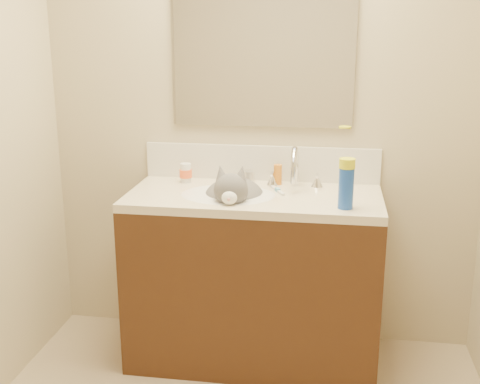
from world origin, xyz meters
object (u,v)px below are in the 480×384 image
(cat, at_px, (234,199))
(pill_bottle, at_px, (186,173))
(amber_bottle, at_px, (278,175))
(spray_can, at_px, (346,188))
(faucet, at_px, (295,171))
(silver_jar, at_px, (249,177))
(vanity_cabinet, at_px, (254,281))
(basin, at_px, (228,209))

(cat, bearing_deg, pill_bottle, 144.04)
(amber_bottle, relative_size, spray_can, 0.57)
(faucet, height_order, silver_jar, faucet)
(pill_bottle, xyz_separation_m, spray_can, (0.79, -0.33, 0.04))
(vanity_cabinet, height_order, spray_can, spray_can)
(vanity_cabinet, height_order, pill_bottle, pill_bottle)
(pill_bottle, bearing_deg, silver_jar, 10.33)
(vanity_cabinet, relative_size, basin, 2.67)
(basin, relative_size, faucet, 1.61)
(vanity_cabinet, xyz_separation_m, faucet, (0.18, 0.14, 0.54))
(cat, xyz_separation_m, pill_bottle, (-0.28, 0.17, 0.07))
(vanity_cabinet, xyz_separation_m, amber_bottle, (0.09, 0.19, 0.50))
(faucet, bearing_deg, cat, -151.43)
(faucet, relative_size, amber_bottle, 2.75)
(vanity_cabinet, height_order, cat, cat)
(silver_jar, relative_size, amber_bottle, 0.54)
(pill_bottle, xyz_separation_m, silver_jar, (0.32, 0.06, -0.02))
(faucet, distance_m, amber_bottle, 0.11)
(pill_bottle, distance_m, spray_can, 0.86)
(vanity_cabinet, distance_m, spray_can, 0.71)
(faucet, distance_m, cat, 0.33)
(faucet, distance_m, silver_jar, 0.26)
(faucet, xyz_separation_m, cat, (-0.27, -0.15, -0.11))
(cat, height_order, spray_can, spray_can)
(cat, bearing_deg, basin, -149.00)
(faucet, height_order, spray_can, faucet)
(spray_can, bearing_deg, cat, 163.22)
(vanity_cabinet, distance_m, cat, 0.43)
(faucet, relative_size, pill_bottle, 2.88)
(pill_bottle, height_order, spray_can, spray_can)
(vanity_cabinet, height_order, faucet, faucet)
(basin, xyz_separation_m, cat, (0.03, 0.02, 0.04))
(silver_jar, bearing_deg, faucet, -19.25)
(basin, bearing_deg, vanity_cabinet, 14.04)
(amber_bottle, distance_m, spray_can, 0.49)
(vanity_cabinet, distance_m, basin, 0.40)
(amber_bottle, bearing_deg, faucet, -31.56)
(silver_jar, relative_size, spray_can, 0.30)
(basin, relative_size, silver_jar, 8.25)
(amber_bottle, bearing_deg, vanity_cabinet, -116.25)
(vanity_cabinet, relative_size, faucet, 4.29)
(vanity_cabinet, distance_m, amber_bottle, 0.54)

